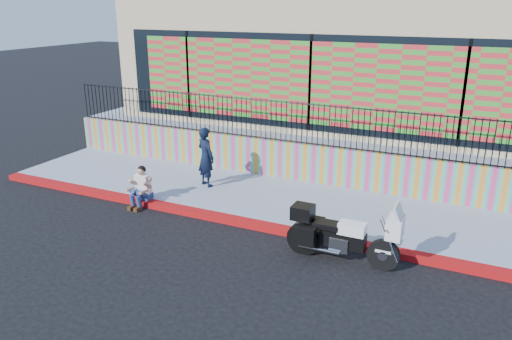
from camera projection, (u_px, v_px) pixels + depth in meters
The scene contains 10 objects.
ground at pixel (249, 226), 11.97m from camera, with size 90.00×90.00×0.00m, color black.
red_curb at pixel (249, 223), 11.94m from camera, with size 16.00×0.30×0.15m, color #A70B11.
sidewalk at pixel (276, 200), 13.36m from camera, with size 16.00×3.00×0.15m, color #989FB6.
mural_wall at pixel (298, 161), 14.53m from camera, with size 16.00×0.20×1.10m, color #DA3976.
metal_fence at pixel (299, 123), 14.16m from camera, with size 15.80×0.04×1.20m, color black, non-canonical shape.
elevated_platform at pixel (345, 127), 18.92m from camera, with size 16.00×10.00×1.25m, color #989FB6.
storefront_building at pixel (348, 57), 17.90m from camera, with size 14.00×8.06×4.00m.
police_motorcycle at pixel (341, 234), 10.20m from camera, with size 2.32×0.77×1.45m.
police_officer at pixel (206, 157), 13.95m from camera, with size 0.62×0.41×1.69m, color black.
seated_man at pixel (140, 191), 12.98m from camera, with size 0.54×0.71×1.06m.
Camera 1 is at (4.82, -9.79, 5.10)m, focal length 35.00 mm.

